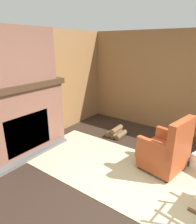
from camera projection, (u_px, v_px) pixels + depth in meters
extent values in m
plane|color=#2D2119|center=(145.00, 210.00, 2.59)|extent=(14.00, 14.00, 0.00)
cube|color=olive|center=(11.00, 93.00, 3.71)|extent=(0.06, 6.00, 2.36)
cube|color=brown|center=(22.00, 123.00, 3.77)|extent=(0.37, 1.79, 1.27)
cube|color=black|center=(28.00, 132.00, 3.74)|extent=(0.08, 0.93, 0.71)
cube|color=#565451|center=(34.00, 155.00, 3.82)|extent=(0.16, 1.62, 0.06)
cube|color=#3D2819|center=(17.00, 87.00, 3.54)|extent=(0.47, 1.89, 0.11)
cube|color=brown|center=(13.00, 55.00, 3.37)|extent=(0.32, 1.58, 0.96)
cube|color=#C6B789|center=(122.00, 171.00, 3.37)|extent=(3.55, 1.56, 0.01)
cube|color=#A84723|center=(162.00, 160.00, 3.39)|extent=(0.73, 0.74, 0.24)
cube|color=#A84723|center=(163.00, 152.00, 3.34)|extent=(0.76, 0.78, 0.18)
cube|color=#A84723|center=(181.00, 137.00, 3.04)|extent=(0.25, 0.68, 0.56)
cube|color=#A84723|center=(153.00, 147.00, 3.10)|extent=(0.59, 0.20, 0.20)
cube|color=#A84723|center=(172.00, 136.00, 3.48)|extent=(0.59, 0.20, 0.20)
cylinder|color=#332319|center=(139.00, 167.00, 3.44)|extent=(0.06, 0.06, 0.06)
cylinder|color=#332319|center=(156.00, 156.00, 3.79)|extent=(0.06, 0.06, 0.06)
cylinder|color=#332319|center=(167.00, 181.00, 3.08)|extent=(0.06, 0.06, 0.06)
cylinder|color=#332319|center=(183.00, 167.00, 3.43)|extent=(0.06, 0.06, 0.06)
cylinder|color=brown|center=(112.00, 132.00, 4.72)|extent=(0.12, 0.40, 0.12)
cylinder|color=brown|center=(116.00, 133.00, 4.65)|extent=(0.12, 0.40, 0.12)
cylinder|color=brown|center=(121.00, 135.00, 4.58)|extent=(0.12, 0.40, 0.12)
cylinder|color=brown|center=(116.00, 129.00, 4.62)|extent=(0.12, 0.40, 0.12)
cube|color=white|center=(196.00, 158.00, 3.49)|extent=(0.13, 0.31, 0.30)
cube|color=gray|center=(29.00, 77.00, 3.75)|extent=(0.15, 0.26, 0.14)
cube|color=silver|center=(32.00, 77.00, 3.70)|extent=(0.01, 0.04, 0.02)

